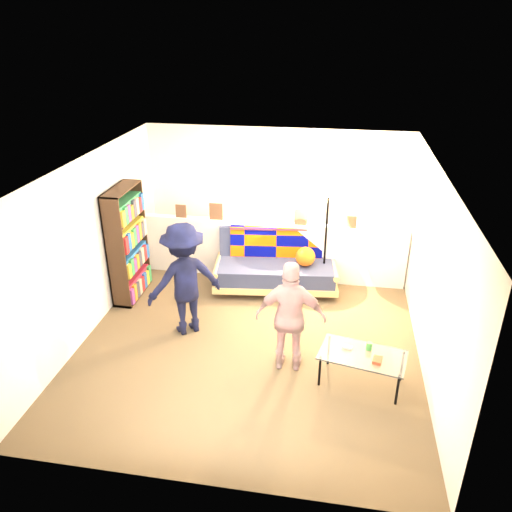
{
  "coord_description": "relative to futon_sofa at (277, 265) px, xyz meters",
  "views": [
    {
      "loc": [
        1.03,
        -5.71,
        4.01
      ],
      "look_at": [
        0.0,
        0.4,
        1.05
      ],
      "focal_mm": 35.0,
      "sensor_mm": 36.0,
      "label": 1
    }
  ],
  "objects": [
    {
      "name": "bookshelf",
      "position": [
        -2.24,
        -0.64,
        0.43
      ],
      "size": [
        0.3,
        0.89,
        1.78
      ],
      "color": "black",
      "rests_on": "ground"
    },
    {
      "name": "person_left",
      "position": [
        -1.08,
        -1.46,
        0.41
      ],
      "size": [
        1.2,
        1.1,
        1.61
      ],
      "primitive_type": "imported",
      "rotation": [
        0.0,
        0.0,
        3.77
      ],
      "color": "black",
      "rests_on": "ground"
    },
    {
      "name": "person_right",
      "position": [
        0.43,
        -2.06,
        0.34
      ],
      "size": [
        0.87,
        0.38,
        1.47
      ],
      "primitive_type": "imported",
      "rotation": [
        0.0,
        0.0,
        3.16
      ],
      "color": "pink",
      "rests_on": "ground"
    },
    {
      "name": "coffee_table",
      "position": [
        1.32,
        -2.23,
        0.0
      ],
      "size": [
        1.1,
        0.75,
        0.52
      ],
      "color": "black",
      "rests_on": "ground"
    },
    {
      "name": "ground",
      "position": [
        -0.16,
        -1.48,
        -0.39
      ],
      "size": [
        5.0,
        5.0,
        0.0
      ],
      "primitive_type": "plane",
      "color": "brown",
      "rests_on": "ground"
    },
    {
      "name": "futon_sofa",
      "position": [
        0.0,
        0.0,
        0.0
      ],
      "size": [
        2.06,
        1.15,
        0.84
      ],
      "color": "tan",
      "rests_on": "ground"
    },
    {
      "name": "ledge_decor",
      "position": [
        -0.39,
        0.3,
        0.78
      ],
      "size": [
        2.97,
        0.02,
        0.45
      ],
      "color": "brown",
      "rests_on": "half_wall_ledge"
    },
    {
      "name": "room_shell",
      "position": [
        -0.16,
        -1.01,
        1.28
      ],
      "size": [
        4.6,
        5.05,
        2.45
      ],
      "color": "silver",
      "rests_on": "ground"
    },
    {
      "name": "half_wall_ledge",
      "position": [
        -0.16,
        0.32,
        0.11
      ],
      "size": [
        4.45,
        0.15,
        1.0
      ],
      "primitive_type": "cube",
      "color": "silver",
      "rests_on": "ground"
    },
    {
      "name": "floor_lamp",
      "position": [
        0.75,
        0.1,
        0.77
      ],
      "size": [
        0.38,
        0.32,
        1.65
      ],
      "color": "black",
      "rests_on": "ground"
    }
  ]
}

